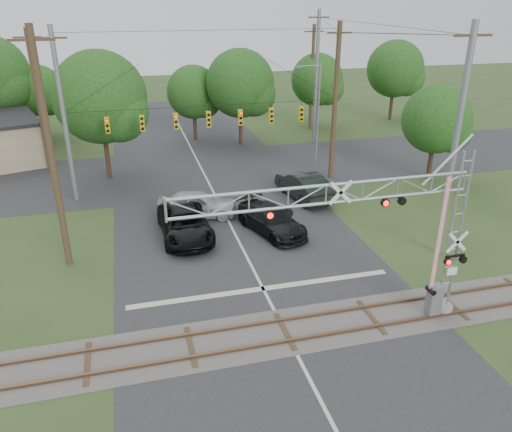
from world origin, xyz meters
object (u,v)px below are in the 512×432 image
object	(u,v)px
traffic_signal_span	(221,112)
streetlight	(316,109)
car_dark	(271,220)
crossing_gantry	(379,226)
sedan_silver	(197,204)
pickup_black	(185,224)

from	to	relation	value
traffic_signal_span	streetlight	bearing A→B (deg)	24.90
car_dark	streetlight	distance (m)	15.00
crossing_gantry	traffic_signal_span	world-z (taller)	traffic_signal_span
traffic_signal_span	sedan_silver	xyz separation A→B (m)	(-2.61, -4.94, -4.78)
pickup_black	sedan_silver	world-z (taller)	sedan_silver
crossing_gantry	pickup_black	size ratio (longest dim) A/B	2.07
crossing_gantry	traffic_signal_span	size ratio (longest dim) A/B	0.64
crossing_gantry	traffic_signal_span	distance (m)	18.60
crossing_gantry	streetlight	world-z (taller)	streetlight
car_dark	streetlight	world-z (taller)	streetlight
crossing_gantry	pickup_black	distance (m)	13.08
car_dark	pickup_black	bearing A→B (deg)	154.15
crossing_gantry	sedan_silver	xyz separation A→B (m)	(-5.42, 13.42, -3.85)
crossing_gantry	pickup_black	bearing A→B (deg)	121.77
car_dark	traffic_signal_span	bearing A→B (deg)	80.25
traffic_signal_span	car_dark	distance (m)	9.77
pickup_black	car_dark	bearing A→B (deg)	-8.61
sedan_silver	car_dark	bearing A→B (deg)	-118.05
crossing_gantry	streetlight	xyz separation A→B (m)	(5.96, 22.43, -0.12)
traffic_signal_span	streetlight	distance (m)	9.73
pickup_black	crossing_gantry	bearing A→B (deg)	-59.65
traffic_signal_span	pickup_black	xyz separation A→B (m)	(-3.76, -7.74, -4.79)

